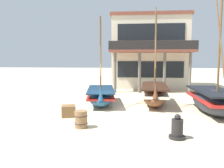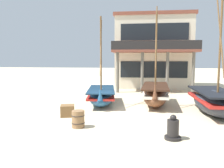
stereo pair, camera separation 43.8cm
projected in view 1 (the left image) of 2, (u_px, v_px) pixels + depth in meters
name	position (u px, v px, depth m)	size (l,w,h in m)	color
ground_plane	(110.00, 113.00, 12.15)	(120.00, 120.00, 0.00)	beige
fishing_boat_near_left	(154.00, 94.00, 14.11)	(1.74, 4.54, 5.91)	brown
fishing_boat_centre_large	(213.00, 100.00, 11.98)	(1.78, 4.62, 5.75)	#2D333D
fishing_boat_far_right	(101.00, 95.00, 14.32)	(2.16, 4.47, 5.25)	#23517A
capstan_winch	(177.00, 129.00, 8.16)	(0.58, 0.58, 0.88)	black
wooden_barrel	(81.00, 119.00, 9.45)	(0.56, 0.56, 0.70)	olive
cargo_crate	(69.00, 111.00, 11.27)	(0.66, 0.66, 0.55)	brown
harbor_building_main	(149.00, 52.00, 23.35)	(7.37, 7.79, 7.00)	beige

